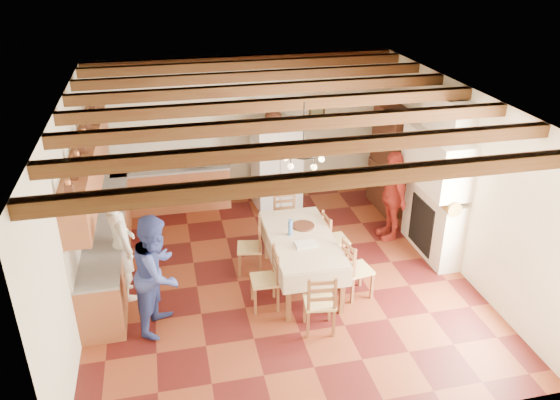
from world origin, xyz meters
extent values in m
cube|color=#451110|center=(0.00, 0.00, -0.01)|extent=(6.00, 6.50, 0.02)
cube|color=silver|center=(0.00, 0.00, 3.01)|extent=(6.00, 6.50, 0.02)
cube|color=beige|center=(0.00, 3.26, 1.50)|extent=(6.00, 0.02, 3.00)
cube|color=beige|center=(0.00, -3.26, 1.50)|extent=(6.00, 0.02, 3.00)
cube|color=beige|center=(-3.01, 0.00, 1.50)|extent=(0.02, 6.50, 3.00)
cube|color=beige|center=(3.01, 0.00, 1.50)|extent=(0.02, 6.50, 3.00)
cube|color=brown|center=(-2.70, 1.05, 0.43)|extent=(0.60, 4.30, 0.86)
cube|color=brown|center=(-1.55, 2.95, 0.43)|extent=(2.30, 0.60, 0.86)
cube|color=slate|center=(-2.70, 1.05, 0.88)|extent=(0.62, 4.30, 0.04)
cube|color=slate|center=(-1.55, 2.95, 0.88)|extent=(2.34, 0.62, 0.04)
cube|color=beige|center=(-2.98, 1.05, 1.20)|extent=(0.03, 4.30, 0.60)
cube|color=beige|center=(-1.55, 3.23, 1.20)|extent=(2.30, 0.03, 0.60)
cube|color=brown|center=(-2.83, 1.05, 1.85)|extent=(0.35, 4.20, 0.70)
cube|color=#2D2314|center=(1.55, 3.23, 1.85)|extent=(0.34, 0.03, 0.42)
cube|color=silver|center=(0.55, 2.62, 0.90)|extent=(0.95, 0.81, 1.79)
cube|color=silver|center=(0.32, -0.27, 0.83)|extent=(1.03, 1.97, 0.05)
cube|color=brown|center=(-0.10, -1.13, 0.40)|extent=(0.07, 0.07, 0.81)
cube|color=brown|center=(0.71, -1.15, 0.40)|extent=(0.07, 0.07, 0.81)
cube|color=brown|center=(-0.08, 0.61, 0.40)|extent=(0.07, 0.07, 0.81)
cube|color=brown|center=(0.73, 0.60, 0.40)|extent=(0.07, 0.07, 0.81)
torus|color=black|center=(0.32, -0.27, 2.25)|extent=(0.47, 0.47, 0.03)
imported|color=white|center=(-2.41, 0.04, 0.89)|extent=(0.61, 0.75, 1.78)
imported|color=#344391|center=(-1.89, -0.83, 0.88)|extent=(0.94, 1.04, 1.76)
imported|color=#AB2E24|center=(2.30, 0.86, 0.84)|extent=(0.42, 0.99, 1.69)
imported|color=silver|center=(-0.99, 2.95, 1.04)|extent=(0.50, 0.34, 0.28)
imported|color=#361E11|center=(0.49, 2.62, 1.96)|extent=(0.37, 0.37, 0.34)
camera|label=1|loc=(-1.63, -7.38, 5.08)|focal=35.00mm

